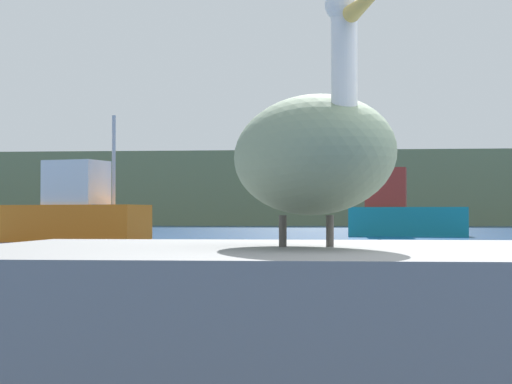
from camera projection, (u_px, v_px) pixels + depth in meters
hillside_backdrop at (356, 190)px, 76.14m from camera, size 140.00×11.76×5.96m
pier_dock at (311, 354)px, 3.42m from camera, size 2.66×2.02×0.81m
pelican at (312, 153)px, 3.43m from camera, size 0.87×1.38×0.91m
fishing_boat_orange at (75, 212)px, 29.95m from camera, size 5.17×2.97×4.15m
fishing_boat_teal at (403, 213)px, 37.87m from camera, size 5.03×1.92×3.78m
mooring_buoy at (464, 269)px, 10.97m from camera, size 0.52×0.52×0.52m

